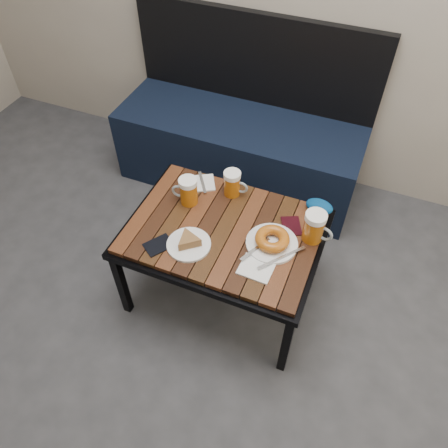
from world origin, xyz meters
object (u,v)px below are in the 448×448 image
at_px(beer_mug_centre, 233,183).
at_px(knit_pouch, 319,206).
at_px(beer_mug_left, 188,191).
at_px(passport_navy, 159,245).
at_px(plate_bagel, 272,241).
at_px(passport_burgundy, 291,226).
at_px(cafe_table, 224,235).
at_px(beer_mug_right, 315,227).
at_px(bench, 240,143).
at_px(plate_pie, 189,242).

xyz_separation_m(beer_mug_centre, knit_pouch, (0.39, 0.04, -0.04)).
xyz_separation_m(beer_mug_left, passport_navy, (-0.01, -0.28, -0.06)).
height_order(plate_bagel, passport_burgundy, plate_bagel).
xyz_separation_m(cafe_table, beer_mug_right, (0.36, 0.09, 0.12)).
bearing_deg(cafe_table, beer_mug_left, 156.83).
height_order(cafe_table, beer_mug_left, beer_mug_left).
relative_size(bench, beer_mug_centre, 11.18).
height_order(bench, passport_burgundy, bench).
distance_m(cafe_table, beer_mug_centre, 0.24).
relative_size(bench, cafe_table, 1.67).
xyz_separation_m(beer_mug_left, passport_burgundy, (0.47, 0.03, -0.06)).
bearing_deg(passport_burgundy, beer_mug_right, -42.14).
distance_m(beer_mug_centre, knit_pouch, 0.40).
xyz_separation_m(plate_pie, plate_bagel, (0.32, 0.13, 0.00)).
bearing_deg(passport_navy, bench, 125.37).
xyz_separation_m(beer_mug_right, passport_navy, (-0.58, -0.28, -0.07)).
relative_size(beer_mug_centre, passport_navy, 1.11).
height_order(plate_pie, passport_burgundy, plate_pie).
bearing_deg(beer_mug_right, bench, 141.01).
distance_m(cafe_table, knit_pouch, 0.44).
height_order(passport_navy, passport_burgundy, same).
height_order(beer_mug_right, passport_navy, beer_mug_right).
relative_size(beer_mug_centre, plate_pie, 0.68).
distance_m(bench, passport_burgundy, 0.88).
distance_m(cafe_table, passport_burgundy, 0.29).
relative_size(beer_mug_centre, passport_burgundy, 1.14).
height_order(cafe_table, passport_burgundy, passport_burgundy).
relative_size(plate_bagel, knit_pouch, 2.13).
height_order(beer_mug_centre, plate_bagel, beer_mug_centre).
bearing_deg(beer_mug_left, bench, -95.92).
height_order(beer_mug_left, plate_bagel, beer_mug_left).
bearing_deg(passport_navy, passport_burgundy, 67.44).
distance_m(bench, passport_navy, 1.03).
height_order(cafe_table, passport_navy, passport_navy).
relative_size(cafe_table, knit_pouch, 6.87).
relative_size(bench, beer_mug_right, 9.80).
height_order(plate_pie, passport_navy, plate_pie).
xyz_separation_m(beer_mug_left, plate_bagel, (0.43, -0.10, -0.04)).
bearing_deg(plate_pie, bench, 97.85).
distance_m(beer_mug_left, knit_pouch, 0.58).
height_order(bench, plate_bagel, bench).
xyz_separation_m(cafe_table, knit_pouch, (0.35, 0.26, 0.07)).
height_order(beer_mug_left, plate_pie, beer_mug_left).
bearing_deg(bench, beer_mug_right, -50.78).
bearing_deg(beer_mug_centre, beer_mug_left, -144.98).
relative_size(beer_mug_right, passport_burgundy, 1.31).
distance_m(bench, cafe_table, 0.86).
distance_m(beer_mug_right, plate_bagel, 0.18).
bearing_deg(plate_pie, passport_burgundy, 35.96).
bearing_deg(cafe_table, knit_pouch, 36.38).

